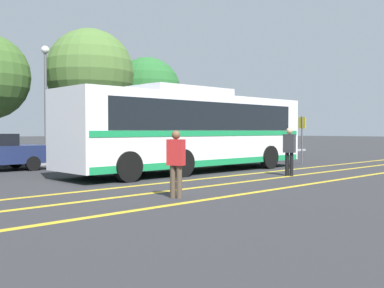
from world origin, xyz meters
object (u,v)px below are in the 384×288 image
at_px(parked_car_2, 110,148).
at_px(bus_stop_sign, 302,134).
at_px(tree_3, 90,73).
at_px(transit_bus, 192,129).
at_px(street_lamp, 46,87).
at_px(tree_2, 147,91).
at_px(parked_car_3, 204,146).
at_px(parked_car_4, 266,144).
at_px(pedestrian_0, 176,160).
at_px(pedestrian_1, 289,148).

height_order(parked_car_2, bus_stop_sign, bus_stop_sign).
bearing_deg(tree_3, transit_bus, -95.55).
height_order(street_lamp, tree_2, tree_2).
xyz_separation_m(parked_car_3, parked_car_4, (5.47, -0.44, -0.01)).
relative_size(parked_car_3, pedestrian_0, 2.67).
relative_size(pedestrian_0, pedestrian_1, 0.94).
bearing_deg(parked_car_3, tree_2, 7.40).
xyz_separation_m(parked_car_3, bus_stop_sign, (0.12, -6.72, 0.76)).
relative_size(parked_car_2, tree_2, 0.70).
bearing_deg(tree_2, parked_car_2, -140.59).
xyz_separation_m(parked_car_2, parked_car_4, (12.14, -0.35, -0.05)).
xyz_separation_m(bus_stop_sign, tree_2, (-0.38, 11.88, 2.85)).
distance_m(transit_bus, parked_car_4, 13.34).
relative_size(parked_car_2, parked_car_4, 0.97).
bearing_deg(parked_car_4, parked_car_2, 86.06).
distance_m(parked_car_2, street_lamp, 4.60).
relative_size(parked_car_3, bus_stop_sign, 1.87).
bearing_deg(tree_2, street_lamp, -163.13).
relative_size(bus_stop_sign, tree_2, 0.36).
relative_size(transit_bus, bus_stop_sign, 4.84).
bearing_deg(parked_car_2, transit_bus, 3.84).
bearing_deg(bus_stop_sign, pedestrian_0, -71.12).
height_order(parked_car_2, pedestrian_1, pedestrian_1).
bearing_deg(transit_bus, bus_stop_sign, 83.39).
bearing_deg(street_lamp, parked_car_2, -52.09).
height_order(transit_bus, bus_stop_sign, transit_bus).
height_order(transit_bus, parked_car_2, transit_bus).
relative_size(parked_car_3, tree_3, 0.60).
distance_m(parked_car_2, pedestrian_1, 9.63).
xyz_separation_m(bus_stop_sign, street_lamp, (-8.86, 9.31, 2.38)).
bearing_deg(parked_car_2, parked_car_3, 94.36).
bearing_deg(bus_stop_sign, street_lamp, -136.42).
xyz_separation_m(parked_car_2, tree_3, (0.93, 3.47, 4.13)).
bearing_deg(street_lamp, transit_bus, -76.07).
relative_size(transit_bus, parked_car_2, 2.48).
distance_m(parked_car_2, bus_stop_sign, 9.51).
relative_size(parked_car_4, street_lamp, 0.80).
distance_m(parked_car_4, bus_stop_sign, 8.29).
relative_size(street_lamp, tree_3, 0.80).
distance_m(pedestrian_1, tree_2, 15.92).
bearing_deg(parked_car_4, bus_stop_sign, 137.24).
bearing_deg(tree_2, pedestrian_0, -125.78).
distance_m(transit_bus, tree_3, 9.88).
distance_m(pedestrian_0, street_lamp, 14.02).
relative_size(parked_car_2, pedestrian_1, 2.62).
height_order(parked_car_2, tree_3, tree_3).
bearing_deg(pedestrian_1, tree_2, -29.89).
bearing_deg(pedestrian_0, tree_3, -45.50).
xyz_separation_m(pedestrian_0, bus_stop_sign, (11.88, 4.06, 0.55)).
bearing_deg(tree_2, pedestrian_1, -108.47).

